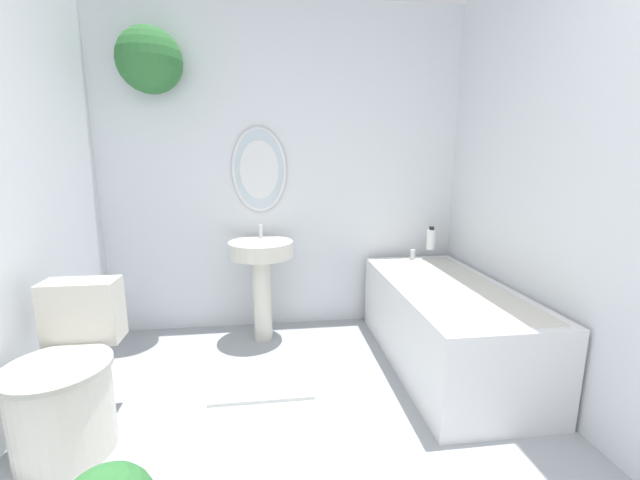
{
  "coord_description": "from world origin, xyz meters",
  "views": [
    {
      "loc": [
        -0.12,
        -0.38,
        1.29
      ],
      "look_at": [
        0.14,
        1.61,
        0.88
      ],
      "focal_mm": 22.0,
      "sensor_mm": 36.0,
      "label": 1
    }
  ],
  "objects_px": {
    "bathtub": "(445,322)",
    "shampoo_bottle": "(431,239)",
    "toilet": "(67,387)",
    "pedestal_sink": "(261,266)"
  },
  "relations": [
    {
      "from": "bathtub",
      "to": "shampoo_bottle",
      "type": "height_order",
      "value": "shampoo_bottle"
    },
    {
      "from": "toilet",
      "to": "pedestal_sink",
      "type": "relative_size",
      "value": 0.86
    },
    {
      "from": "shampoo_bottle",
      "to": "pedestal_sink",
      "type": "bearing_deg",
      "value": -174.92
    },
    {
      "from": "shampoo_bottle",
      "to": "bathtub",
      "type": "bearing_deg",
      "value": -102.91
    },
    {
      "from": "pedestal_sink",
      "to": "shampoo_bottle",
      "type": "xyz_separation_m",
      "value": [
        1.3,
        0.12,
        0.14
      ]
    },
    {
      "from": "pedestal_sink",
      "to": "shampoo_bottle",
      "type": "height_order",
      "value": "pedestal_sink"
    },
    {
      "from": "toilet",
      "to": "shampoo_bottle",
      "type": "height_order",
      "value": "shampoo_bottle"
    },
    {
      "from": "toilet",
      "to": "shampoo_bottle",
      "type": "xyz_separation_m",
      "value": [
        2.16,
        1.1,
        0.41
      ]
    },
    {
      "from": "bathtub",
      "to": "shampoo_bottle",
      "type": "bearing_deg",
      "value": 77.09
    },
    {
      "from": "pedestal_sink",
      "to": "shampoo_bottle",
      "type": "distance_m",
      "value": 1.31
    }
  ]
}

